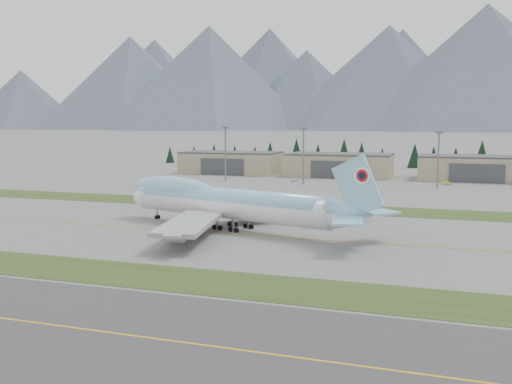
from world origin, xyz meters
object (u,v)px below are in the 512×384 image
(hangar_center, at_px, (340,165))
(service_vehicle_b, at_px, (446,185))
(boeing_747_freighter, at_px, (227,203))
(hangar_left, at_px, (232,162))
(hangar_right, at_px, (475,168))
(service_vehicle_a, at_px, (295,182))

(hangar_center, height_order, service_vehicle_b, hangar_center)
(boeing_747_freighter, distance_m, hangar_left, 153.92)
(hangar_left, bearing_deg, hangar_right, 0.00)
(boeing_747_freighter, distance_m, service_vehicle_a, 112.30)
(hangar_center, relative_size, service_vehicle_b, 11.52)
(hangar_center, distance_m, hangar_right, 60.00)
(hangar_center, bearing_deg, hangar_right, 0.00)
(boeing_747_freighter, distance_m, hangar_center, 144.09)
(hangar_left, distance_m, service_vehicle_b, 105.99)
(service_vehicle_a, bearing_deg, boeing_747_freighter, -70.40)
(boeing_747_freighter, relative_size, hangar_right, 1.48)
(hangar_left, distance_m, service_vehicle_a, 53.00)
(hangar_center, bearing_deg, service_vehicle_a, -112.63)
(hangar_right, distance_m, service_vehicle_b, 26.94)
(hangar_left, relative_size, hangar_center, 1.00)
(hangar_right, bearing_deg, hangar_left, 180.00)
(service_vehicle_a, bearing_deg, hangar_left, 154.77)
(boeing_747_freighter, height_order, hangar_center, boeing_747_freighter)
(hangar_center, bearing_deg, boeing_747_freighter, -90.35)
(hangar_center, relative_size, hangar_right, 1.00)
(boeing_747_freighter, relative_size, service_vehicle_b, 17.07)
(hangar_left, relative_size, hangar_right, 1.00)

